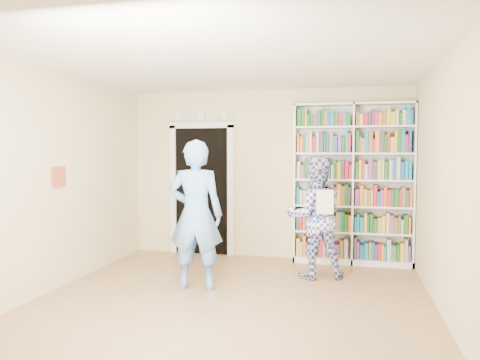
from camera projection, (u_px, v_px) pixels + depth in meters
The scene contains 11 objects.
floor at pixel (228, 306), 5.20m from camera, with size 5.00×5.00×0.00m, color #8F6645.
ceiling at pixel (228, 60), 5.04m from camera, with size 5.00×5.00×0.00m, color white.
wall_back at pixel (267, 174), 7.55m from camera, with size 4.50×4.50×0.00m, color beige.
wall_left at pixel (47, 182), 5.63m from camera, with size 5.00×5.00×0.00m, color beige.
wall_right at pixel (448, 188), 4.61m from camera, with size 5.00×5.00×0.00m, color beige.
bookshelf at pixel (353, 183), 7.10m from camera, with size 1.77×0.33×2.44m.
doorway at pixel (202, 184), 7.79m from camera, with size 1.10×0.08×2.43m.
wall_art at pixel (59, 177), 5.82m from camera, with size 0.03×0.25×0.25m, color brown.
man_blue at pixel (196, 215), 5.80m from camera, with size 0.68×0.45×1.86m, color #689EE8.
man_plaid at pixel (315, 217), 6.34m from camera, with size 0.80×0.62×1.65m, color #2F368F.
paper_sheet at pixel (325, 202), 6.02m from camera, with size 0.22×0.01×0.31m, color white.
Camera 1 is at (1.29, -4.94, 1.71)m, focal length 35.00 mm.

